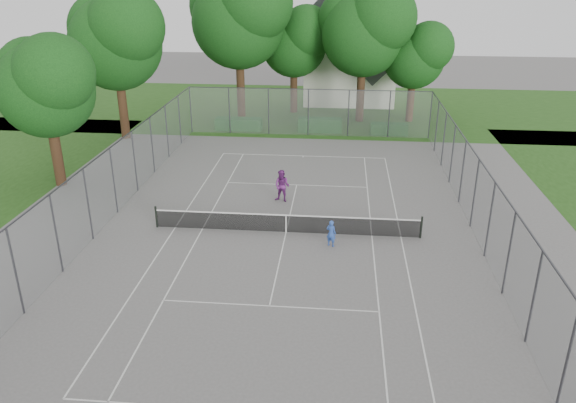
# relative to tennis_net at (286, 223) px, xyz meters

# --- Properties ---
(ground) EXTENTS (120.00, 120.00, 0.00)m
(ground) POSITION_rel_tennis_net_xyz_m (0.00, 0.00, -0.51)
(ground) COLOR #63605E
(ground) RESTS_ON ground
(grass_far) EXTENTS (60.00, 20.00, 0.00)m
(grass_far) POSITION_rel_tennis_net_xyz_m (0.00, 26.00, -0.51)
(grass_far) COLOR #224B15
(grass_far) RESTS_ON ground
(court_markings) EXTENTS (11.03, 23.83, 0.01)m
(court_markings) POSITION_rel_tennis_net_xyz_m (0.00, 0.00, -0.50)
(court_markings) COLOR silver
(court_markings) RESTS_ON ground
(tennis_net) EXTENTS (12.87, 0.10, 1.10)m
(tennis_net) POSITION_rel_tennis_net_xyz_m (0.00, 0.00, 0.00)
(tennis_net) COLOR black
(tennis_net) RESTS_ON ground
(perimeter_fence) EXTENTS (18.08, 34.08, 3.52)m
(perimeter_fence) POSITION_rel_tennis_net_xyz_m (0.00, 0.00, 1.30)
(perimeter_fence) COLOR #38383D
(perimeter_fence) RESTS_ON ground
(tree_far_left) EXTENTS (8.52, 7.78, 12.25)m
(tree_far_left) POSITION_rel_tennis_net_xyz_m (-5.80, 21.55, 7.91)
(tree_far_left) COLOR #352013
(tree_far_left) RESTS_ON ground
(tree_far_midleft) EXTENTS (6.32, 5.77, 9.08)m
(tree_far_midleft) POSITION_rel_tennis_net_xyz_m (-1.63, 24.20, 5.72)
(tree_far_midleft) COLOR #352013
(tree_far_midleft) RESTS_ON ground
(tree_far_midright) EXTENTS (7.59, 6.93, 10.90)m
(tree_far_midright) POSITION_rel_tennis_net_xyz_m (4.08, 21.57, 6.98)
(tree_far_midright) COLOR #352013
(tree_far_midright) RESTS_ON ground
(tree_far_right) EXTENTS (5.60, 5.11, 8.05)m
(tree_far_right) POSITION_rel_tennis_net_xyz_m (8.16, 21.98, 5.02)
(tree_far_right) COLOR #352013
(tree_far_right) RESTS_ON ground
(tree_side_back) EXTENTS (7.46, 6.81, 10.72)m
(tree_side_back) POSITION_rel_tennis_net_xyz_m (-13.42, 14.92, 6.86)
(tree_side_back) COLOR #352013
(tree_side_back) RESTS_ON ground
(tree_side_front) EXTENTS (6.09, 5.56, 8.76)m
(tree_side_front) POSITION_rel_tennis_net_xyz_m (-13.73, 5.11, 5.50)
(tree_side_front) COLOR #352013
(tree_side_front) RESTS_ON ground
(hedge_left) EXTENTS (3.61, 1.08, 0.90)m
(hedge_left) POSITION_rel_tennis_net_xyz_m (-5.52, 18.09, -0.06)
(hedge_left) COLOR #184D1B
(hedge_left) RESTS_ON ground
(hedge_mid) EXTENTS (3.37, 0.96, 1.06)m
(hedge_mid) POSITION_rel_tennis_net_xyz_m (0.87, 18.10, 0.02)
(hedge_mid) COLOR #184D1B
(hedge_mid) RESTS_ON ground
(hedge_right) EXTENTS (2.79, 1.02, 0.84)m
(hedge_right) POSITION_rel_tennis_net_xyz_m (6.14, 17.83, -0.09)
(hedge_right) COLOR #184D1B
(hedge_right) RESTS_ON ground
(house) EXTENTS (8.16, 6.33, 10.16)m
(house) POSITION_rel_tennis_net_xyz_m (3.09, 29.06, 3.58)
(house) COLOR white
(house) RESTS_ON ground
(girl_player) EXTENTS (0.55, 0.46, 1.27)m
(girl_player) POSITION_rel_tennis_net_xyz_m (2.19, -1.20, 0.13)
(girl_player) COLOR #3056B5
(girl_player) RESTS_ON ground
(woman_player) EXTENTS (1.02, 0.90, 1.78)m
(woman_player) POSITION_rel_tennis_net_xyz_m (-0.59, 3.86, 0.38)
(woman_player) COLOR #712777
(woman_player) RESTS_ON ground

